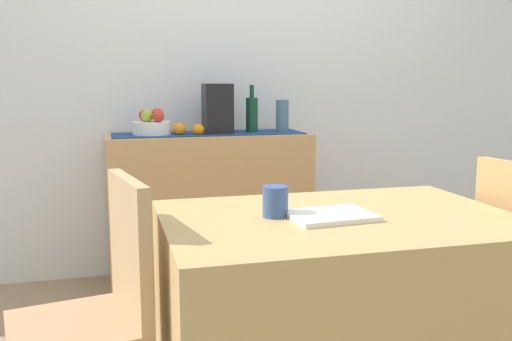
% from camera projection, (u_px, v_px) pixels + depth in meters
% --- Properties ---
extents(room_wall_rear, '(6.40, 0.06, 2.70)m').
position_uv_depth(room_wall_rear, '(238.00, 57.00, 3.54)').
color(room_wall_rear, silver).
rests_on(room_wall_rear, ground).
extents(sideboard_console, '(1.18, 0.42, 0.89)m').
position_uv_depth(sideboard_console, '(210.00, 208.00, 3.38)').
color(sideboard_console, tan).
rests_on(sideboard_console, ground).
extents(table_runner, '(1.11, 0.32, 0.01)m').
position_uv_depth(table_runner, '(209.00, 134.00, 3.31)').
color(table_runner, navy).
rests_on(table_runner, sideboard_console).
extents(fruit_bowl, '(0.22, 0.22, 0.07)m').
position_uv_depth(fruit_bowl, '(152.00, 128.00, 3.22)').
color(fruit_bowl, white).
rests_on(fruit_bowl, table_runner).
extents(apple_center, '(0.07, 0.07, 0.07)m').
position_uv_depth(apple_center, '(157.00, 115.00, 3.24)').
color(apple_center, red).
rests_on(apple_center, fruit_bowl).
extents(apple_left, '(0.07, 0.07, 0.07)m').
position_uv_depth(apple_left, '(147.00, 116.00, 3.18)').
color(apple_left, '#95B02B').
rests_on(apple_left, fruit_bowl).
extents(apple_right, '(0.07, 0.07, 0.07)m').
position_uv_depth(apple_right, '(145.00, 115.00, 3.25)').
color(apple_right, red).
rests_on(apple_right, fruit_bowl).
extents(apple_front, '(0.06, 0.06, 0.06)m').
position_uv_depth(apple_front, '(158.00, 116.00, 3.16)').
color(apple_front, red).
rests_on(apple_front, fruit_bowl).
extents(wine_bottle, '(0.07, 0.07, 0.28)m').
position_uv_depth(wine_bottle, '(252.00, 114.00, 3.36)').
color(wine_bottle, '#113D28').
rests_on(wine_bottle, sideboard_console).
extents(coffee_maker, '(0.16, 0.18, 0.29)m').
position_uv_depth(coffee_maker, '(217.00, 109.00, 3.30)').
color(coffee_maker, black).
rests_on(coffee_maker, sideboard_console).
extents(ceramic_vase, '(0.08, 0.08, 0.20)m').
position_uv_depth(ceramic_vase, '(282.00, 116.00, 3.41)').
color(ceramic_vase, '#466A7D').
rests_on(ceramic_vase, sideboard_console).
extents(orange_loose_far, '(0.07, 0.07, 0.07)m').
position_uv_depth(orange_loose_far, '(180.00, 129.00, 3.21)').
color(orange_loose_far, orange).
rests_on(orange_loose_far, sideboard_console).
extents(orange_loose_end, '(0.07, 0.07, 0.07)m').
position_uv_depth(orange_loose_end, '(198.00, 130.00, 3.21)').
color(orange_loose_end, orange).
rests_on(orange_loose_end, sideboard_console).
extents(dining_table, '(1.22, 0.84, 0.74)m').
position_uv_depth(dining_table, '(337.00, 316.00, 2.01)').
color(dining_table, tan).
rests_on(dining_table, ground).
extents(open_book, '(0.30, 0.23, 0.02)m').
position_uv_depth(open_book, '(331.00, 216.00, 1.91)').
color(open_book, white).
rests_on(open_book, dining_table).
extents(coffee_cup, '(0.09, 0.09, 0.11)m').
position_uv_depth(coffee_cup, '(275.00, 202.00, 1.93)').
color(coffee_cup, '#344E88').
rests_on(coffee_cup, dining_table).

